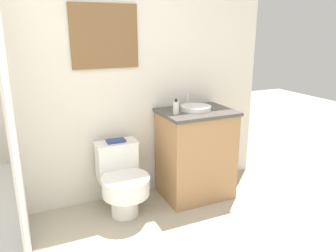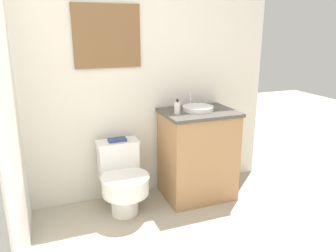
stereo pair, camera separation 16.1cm
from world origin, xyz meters
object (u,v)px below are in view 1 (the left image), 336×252
book_on_tank (116,141)px  sink (196,108)px  soap_bottle (176,108)px  toilet (122,179)px

book_on_tank → sink: bearing=-8.3°
sink → soap_bottle: (-0.23, -0.06, 0.04)m
toilet → book_on_tank: (0.00, 0.15, 0.31)m
toilet → soap_bottle: soap_bottle is taller
sink → soap_bottle: bearing=-166.0°
soap_bottle → sink: bearing=14.0°
toilet → sink: size_ratio=1.91×
soap_bottle → toilet: bearing=177.9°
toilet → sink: 0.94m
sink → soap_bottle: 0.24m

